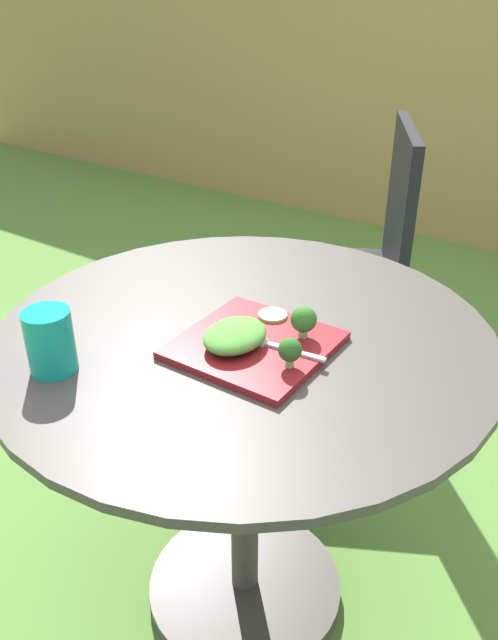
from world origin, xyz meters
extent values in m
plane|color=#568438|center=(0.00, 0.00, 0.00)|extent=(12.00, 12.00, 0.00)
cylinder|color=#423D38|center=(0.00, 0.00, 0.70)|extent=(0.90, 0.90, 0.02)
cylinder|color=#423D38|center=(0.00, 0.00, 0.37)|extent=(0.06, 0.06, 0.65)
cylinder|color=#423D38|center=(0.00, 0.00, 0.02)|extent=(0.44, 0.44, 0.04)
cube|color=black|center=(-0.23, 0.78, 0.43)|extent=(0.59, 0.59, 0.03)
cube|color=black|center=(-0.06, 0.88, 0.68)|extent=(0.22, 0.38, 0.45)
cylinder|color=black|center=(-0.48, 0.86, 0.22)|extent=(0.02, 0.02, 0.43)
cylinder|color=black|center=(-0.31, 0.54, 0.22)|extent=(0.02, 0.02, 0.43)
cylinder|color=black|center=(-0.16, 1.03, 0.22)|extent=(0.02, 0.02, 0.43)
cylinder|color=black|center=(0.01, 0.71, 0.22)|extent=(0.02, 0.02, 0.43)
cube|color=maroon|center=(0.05, -0.04, 0.72)|extent=(0.24, 0.24, 0.01)
cylinder|color=#149989|center=(-0.19, -0.27, 0.76)|extent=(0.08, 0.08, 0.11)
cylinder|color=#118275|center=(-0.19, -0.27, 0.75)|extent=(0.07, 0.07, 0.07)
cube|color=silver|center=(0.12, -0.03, 0.73)|extent=(0.11, 0.02, 0.00)
cube|color=silver|center=(0.05, -0.04, 0.73)|extent=(0.05, 0.03, 0.00)
ellipsoid|color=#519338|center=(0.03, -0.07, 0.74)|extent=(0.10, 0.12, 0.04)
cylinder|color=#99B770|center=(0.11, 0.02, 0.73)|extent=(0.02, 0.02, 0.02)
sphere|color=#2D6623|center=(0.11, 0.02, 0.76)|extent=(0.05, 0.05, 0.05)
cylinder|color=#99B770|center=(0.14, -0.07, 0.73)|extent=(0.01, 0.01, 0.01)
sphere|color=#285B1E|center=(0.14, -0.07, 0.76)|extent=(0.04, 0.04, 0.04)
cylinder|color=#8EB766|center=(0.03, 0.05, 0.73)|extent=(0.05, 0.05, 0.01)
camera|label=1|loc=(0.56, -0.82, 1.30)|focal=36.15mm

